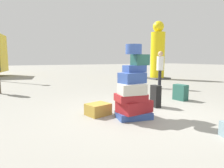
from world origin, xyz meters
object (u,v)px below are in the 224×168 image
(suitcase_teal_foreground_far, at_px, (180,92))
(yellow_dummy_statue, at_px, (158,54))
(suitcase_tower, at_px, (134,91))
(person_bearded_onlooker, at_px, (160,66))
(suitcase_tan_foreground_near, at_px, (98,109))
(suitcase_black_left_side, at_px, (156,96))

(suitcase_teal_foreground_far, bearing_deg, yellow_dummy_statue, 49.38)
(suitcase_tower, height_order, yellow_dummy_statue, yellow_dummy_statue)
(person_bearded_onlooker, bearing_deg, suitcase_tan_foreground_near, -11.51)
(suitcase_tower, relative_size, suitcase_tan_foreground_near, 3.17)
(suitcase_black_left_side, distance_m, person_bearded_onlooker, 3.53)
(suitcase_black_left_side, xyz_separation_m, suitcase_tan_foreground_near, (-1.71, 0.01, -0.16))
(suitcase_teal_foreground_far, xyz_separation_m, yellow_dummy_statue, (3.74, 5.59, 1.40))
(suitcase_black_left_side, relative_size, person_bearded_onlooker, 0.36)
(suitcase_tan_foreground_near, relative_size, person_bearded_onlooker, 0.31)
(suitcase_tan_foreground_near, bearing_deg, suitcase_black_left_side, -14.25)
(person_bearded_onlooker, bearing_deg, suitcase_tower, -1.41)
(suitcase_black_left_side, bearing_deg, person_bearded_onlooker, 52.47)
(suitcase_tower, height_order, suitcase_teal_foreground_far, suitcase_tower)
(suitcase_tan_foreground_near, bearing_deg, yellow_dummy_statue, 27.29)
(suitcase_tower, height_order, suitcase_tan_foreground_near, suitcase_tower)
(suitcase_teal_foreground_far, height_order, suitcase_black_left_side, suitcase_black_left_side)
(suitcase_tower, relative_size, suitcase_teal_foreground_far, 3.23)
(suitcase_tower, distance_m, suitcase_tan_foreground_near, 0.97)
(suitcase_teal_foreground_far, distance_m, suitcase_tan_foreground_near, 3.02)
(suitcase_black_left_side, height_order, suitcase_tan_foreground_near, suitcase_black_left_side)
(suitcase_teal_foreground_far, height_order, person_bearded_onlooker, person_bearded_onlooker)
(suitcase_black_left_side, relative_size, suitcase_tan_foreground_near, 1.18)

